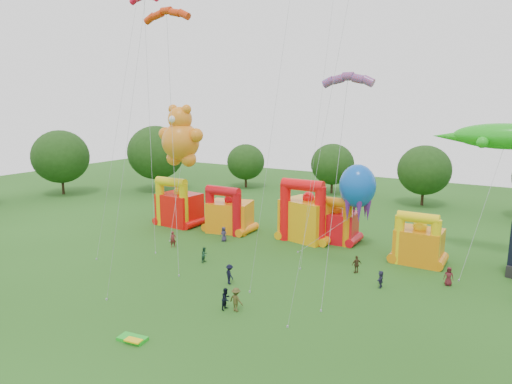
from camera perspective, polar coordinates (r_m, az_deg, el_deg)
The scene contains 22 objects.
ground at distance 33.20m, azimuth -15.43°, elevation -18.25°, with size 160.00×160.00×0.00m, color #204914.
tree_ring at distance 31.89m, azimuth -16.69°, elevation -7.28°, with size 122.54×124.63×12.07m.
bouncy_castle_0 at distance 61.73m, azimuth -9.72°, elevation -1.80°, with size 5.41×4.45×6.58m.
bouncy_castle_1 at distance 57.87m, azimuth -3.43°, elevation -2.74°, with size 6.06×5.31×6.00m.
bouncy_castle_2 at distance 54.49m, azimuth 6.38°, elevation -3.06°, with size 6.57×5.72×7.48m.
bouncy_castle_3 at distance 54.36m, azimuth 9.87°, elevation -3.97°, with size 4.94×4.11×5.53m.
bouncy_castle_4 at distance 49.29m, azimuth 19.64°, elevation -6.03°, with size 4.50×3.62×5.50m.
teddy_bear_kite at distance 57.08m, azimuth -9.62°, elevation 3.82°, with size 6.61×7.27×16.00m.
gecko_kite at distance 49.62m, azimuth 27.15°, elevation 0.36°, with size 12.75×10.68×14.24m.
octopus_kite at distance 51.27m, azimuth 10.60°, elevation -2.54°, with size 6.87×7.12×9.56m.
parafoil_kites at distance 48.69m, azimuth -11.39°, elevation 7.67°, with size 29.79×9.87×28.96m.
diamond_kites at distance 40.58m, azimuth -2.11°, elevation 12.43°, with size 26.35×21.27×44.45m.
folded_kite_bundle at distance 33.91m, azimuth -15.16°, elevation -17.31°, with size 2.11×1.30×0.31m.
spectator_0 at distance 54.05m, azimuth -4.05°, elevation -5.29°, with size 0.85×0.55×1.74m, color #2E2944.
spectator_1 at distance 52.59m, azimuth -10.33°, elevation -5.85°, with size 0.67×0.44×1.83m, color maroon.
spectator_2 at distance 47.35m, azimuth -6.45°, elevation -7.80°, with size 0.78×0.60×1.60m, color #1A422C.
spectator_3 at distance 41.72m, azimuth -3.32°, elevation -10.22°, with size 1.18×0.68×1.83m, color black.
spectator_4 at distance 45.21m, azimuth 12.47°, elevation -8.83°, with size 1.01×0.42×1.73m, color #46331C.
spectator_5 at distance 42.41m, azimuth 15.32°, elevation -10.45°, with size 1.44×0.46×1.55m, color #282842.
spectator_6 at distance 44.76m, azimuth 22.94°, elevation -9.69°, with size 0.84×0.54×1.71m, color #50171D.
spectator_8 at distance 36.98m, azimuth -3.77°, elevation -13.17°, with size 0.85×0.66×1.76m, color black.
spectator_9 at distance 36.56m, azimuth -2.50°, elevation -13.30°, with size 1.25×0.72×1.94m, color #423E1A.
Camera 1 is at (21.44, -19.66, 16.01)m, focal length 32.00 mm.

